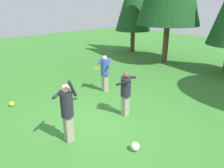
% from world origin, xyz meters
% --- Properties ---
extents(ground_plane, '(40.00, 40.00, 0.00)m').
position_xyz_m(ground_plane, '(0.00, 0.00, 0.00)').
color(ground_plane, '#387A2D').
extents(person_thrower, '(0.66, 0.67, 1.89)m').
position_xyz_m(person_thrower, '(0.21, -1.27, 1.03)').
color(person_thrower, gray).
rests_on(person_thrower, ground_plane).
extents(person_catcher, '(0.72, 0.73, 1.59)m').
position_xyz_m(person_catcher, '(-1.94, 1.85, 0.94)').
color(person_catcher, gray).
rests_on(person_catcher, ground_plane).
extents(person_bystander, '(0.67, 0.63, 1.56)m').
position_xyz_m(person_bystander, '(0.19, 0.99, 0.92)').
color(person_bystander, gray).
rests_on(person_bystander, ground_plane).
extents(frisbee, '(0.36, 0.36, 0.11)m').
position_xyz_m(frisbee, '(-0.91, 0.59, 1.52)').
color(frisbee, orange).
extents(ball_white, '(0.24, 0.24, 0.24)m').
position_xyz_m(ball_white, '(1.74, -0.19, 0.12)').
color(ball_white, white).
rests_on(ball_white, ground_plane).
extents(ball_yellow, '(0.19, 0.19, 0.19)m').
position_xyz_m(ball_yellow, '(-3.13, -1.74, 0.10)').
color(ball_yellow, yellow).
rests_on(ball_yellow, ground_plane).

